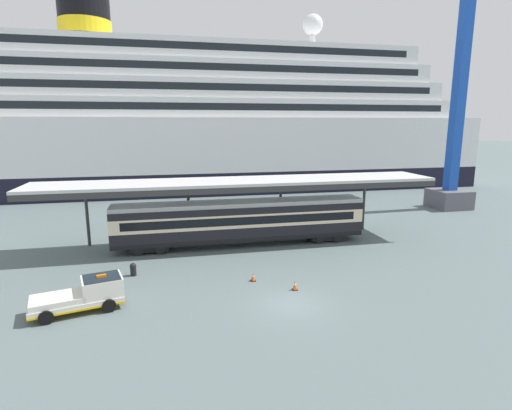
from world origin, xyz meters
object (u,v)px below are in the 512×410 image
object	(u,v)px
service_truck	(86,294)
quay_bollard	(133,269)
dockside_crane	(464,78)
traffic_cone_near	(295,285)
cruise_ship	(117,123)
train_carriage	(241,221)
traffic_cone_mid	(253,277)

from	to	relation	value
service_truck	quay_bollard	size ratio (longest dim) A/B	5.76
dockside_crane	traffic_cone_near	bearing A→B (deg)	-143.45
cruise_ship	service_truck	size ratio (longest dim) A/B	21.90
train_carriage	quay_bollard	world-z (taller)	train_carriage
cruise_ship	train_carriage	world-z (taller)	cruise_ship
cruise_ship	traffic_cone_near	world-z (taller)	cruise_ship
traffic_cone_near	traffic_cone_mid	size ratio (longest dim) A/B	1.12
cruise_ship	dockside_crane	size ratio (longest dim) A/B	2.34
traffic_cone_near	traffic_cone_mid	bearing A→B (deg)	138.50
train_carriage	dockside_crane	distance (m)	34.98
service_truck	traffic_cone_near	xyz separation A→B (m)	(13.09, -0.00, -0.65)
dockside_crane	quay_bollard	bearing A→B (deg)	-157.73
traffic_cone_near	traffic_cone_mid	world-z (taller)	traffic_cone_near
train_carriage	service_truck	size ratio (longest dim) A/B	4.07
train_carriage	traffic_cone_mid	distance (m)	8.87
traffic_cone_near	train_carriage	bearing A→B (deg)	98.92
cruise_ship	train_carriage	xyz separation A→B (m)	(14.19, -36.70, -8.63)
dockside_crane	service_truck	bearing A→B (deg)	-153.06
service_truck	traffic_cone_near	bearing A→B (deg)	-0.01
cruise_ship	traffic_cone_near	size ratio (longest dim) A/B	176.99
traffic_cone_mid	quay_bollard	world-z (taller)	quay_bollard
traffic_cone_mid	dockside_crane	distance (m)	39.78
train_carriage	traffic_cone_near	xyz separation A→B (m)	(1.69, -10.75, -1.97)
traffic_cone_near	quay_bollard	xyz separation A→B (m)	(-10.78, 5.06, 0.18)
traffic_cone_near	dockside_crane	size ratio (longest dim) A/B	0.01
dockside_crane	quay_bollard	size ratio (longest dim) A/B	53.90
traffic_cone_near	quay_bollard	size ratio (longest dim) A/B	0.71
service_truck	traffic_cone_mid	distance (m)	10.91
traffic_cone_mid	quay_bollard	distance (m)	8.86
dockside_crane	quay_bollard	xyz separation A→B (m)	(-39.34, -16.11, -15.95)
train_carriage	traffic_cone_near	world-z (taller)	train_carriage
traffic_cone_mid	quay_bollard	xyz separation A→B (m)	(-8.37, 2.92, 0.22)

